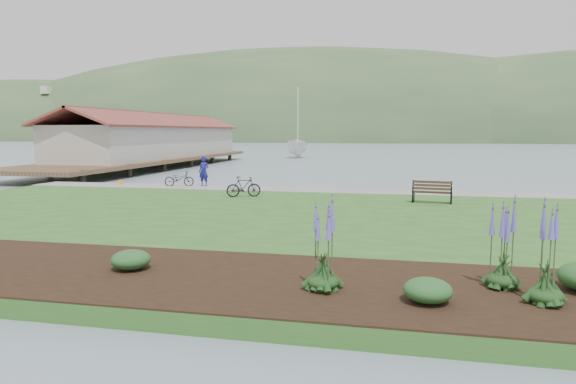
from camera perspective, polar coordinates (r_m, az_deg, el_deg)
name	(u,v)px	position (r m, az deg, el deg)	size (l,w,h in m)	color
ground	(299,220)	(20.64, 1.22, -3.09)	(600.00, 600.00, 0.00)	slate
lawn	(288,223)	(18.68, 0.03, -3.51)	(34.00, 20.00, 0.40)	#2A5B20
shoreline_path	(324,190)	(27.32, 4.01, 0.19)	(34.00, 2.20, 0.03)	gray
garden_bed	(351,285)	(10.66, 7.00, -10.23)	(24.00, 4.40, 0.04)	black
far_hillside	(447,142)	(190.67, 17.23, 5.38)	(580.00, 80.00, 38.00)	#37542F
pier_pavilion	(156,140)	(53.17, -14.48, 5.57)	(8.00, 36.00, 5.40)	#4C3826
park_bench	(432,191)	(23.33, 15.72, 0.06)	(1.74, 0.90, 1.04)	black
person	(204,169)	(29.62, -9.34, 2.57)	(0.74, 0.51, 2.03)	navy
bicycle_a	(179,179)	(29.94, -12.00, 1.44)	(1.67, 0.58, 0.87)	black
bicycle_b	(244,187)	(24.62, -4.96, 0.59)	(1.65, 0.48, 0.99)	black
sailboat	(298,158)	(68.87, 1.10, 3.80)	(11.27, 11.48, 29.71)	silver
pannier	(121,183)	(31.65, -18.08, 0.99)	(0.16, 0.26, 0.27)	orange
echium_0	(323,248)	(10.04, 3.93, -6.22)	(0.62, 0.62, 1.97)	#143513
echium_1	(504,247)	(11.00, 22.89, -5.61)	(0.62, 0.62, 1.96)	#143513
echium_2	(547,261)	(10.33, 26.84, -6.85)	(0.62, 0.62, 1.96)	#143513
shrub_0	(131,260)	(12.14, -17.07, -7.21)	(0.88, 0.88, 0.44)	#1E4C21
shrub_1	(428,290)	(9.80, 15.27, -10.49)	(0.88, 0.88, 0.44)	#1E4C21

